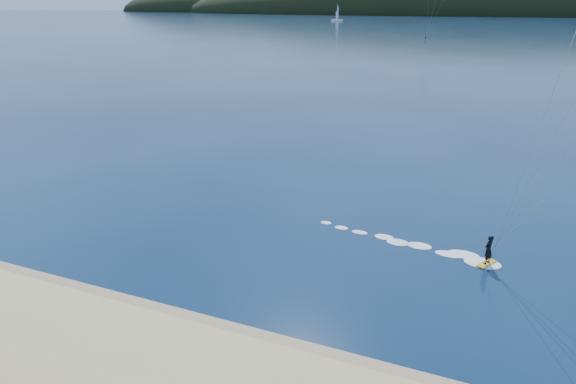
{
  "coord_description": "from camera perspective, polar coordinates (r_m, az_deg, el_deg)",
  "views": [
    {
      "loc": [
        13.64,
        -11.56,
        13.54
      ],
      "look_at": [
        4.26,
        10.0,
        5.0
      ],
      "focal_mm": 32.56,
      "sensor_mm": 36.0,
      "label": 1
    }
  ],
  "objects": [
    {
      "name": "ground",
      "position": [
        22.43,
        -21.84,
        -18.86
      ],
      "size": [
        1800.0,
        1800.0,
        0.0
      ],
      "primitive_type": "plane",
      "color": "#071836",
      "rests_on": "ground"
    },
    {
      "name": "wet_sand",
      "position": [
        25.02,
        -14.51,
        -13.39
      ],
      "size": [
        220.0,
        2.5,
        0.1
      ],
      "color": "#957E56",
      "rests_on": "ground"
    },
    {
      "name": "headland",
      "position": [
        757.07,
        23.68,
        17.36
      ],
      "size": [
        1200.0,
        310.0,
        140.0
      ],
      "color": "black",
      "rests_on": "ground"
    },
    {
      "name": "kitesurfer_far",
      "position": [
        212.92,
        15.88,
        19.55
      ],
      "size": [
        6.87,
        5.69,
        16.53
      ],
      "color": "gold",
      "rests_on": "ground"
    },
    {
      "name": "sailboat",
      "position": [
        437.69,
        5.37,
        18.23
      ],
      "size": [
        9.27,
        6.0,
        13.25
      ],
      "color": "white",
      "rests_on": "ground"
    }
  ]
}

